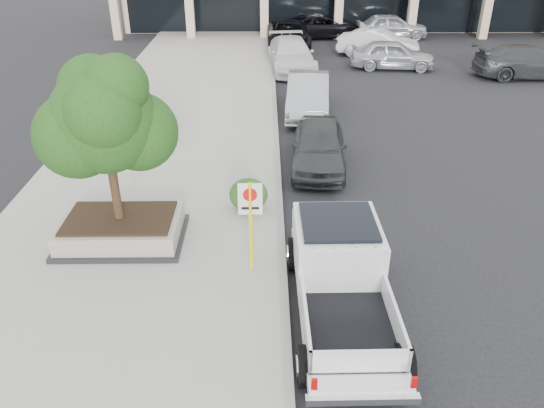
{
  "coord_description": "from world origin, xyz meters",
  "views": [
    {
      "loc": [
        -1.93,
        -10.35,
        7.67
      ],
      "look_at": [
        -1.79,
        1.5,
        1.12
      ],
      "focal_mm": 35.0,
      "sensor_mm": 36.0,
      "label": 1
    }
  ],
  "objects_px": {
    "planter": "(121,229)",
    "curb_car_d": "(289,35)",
    "curb_car_b": "(308,95)",
    "lot_car_c": "(529,62)",
    "lot_car_d": "(322,26)",
    "no_parking_sign": "(251,215)",
    "planter_tree": "(111,119)",
    "lot_car_a": "(393,54)",
    "pickup_truck": "(342,281)",
    "lot_car_e": "(391,26)",
    "curb_car_a": "(319,146)",
    "lot_car_b": "(378,43)",
    "curb_car_c": "(291,55)"
  },
  "relations": [
    {
      "from": "curb_car_a",
      "to": "lot_car_a",
      "type": "height_order",
      "value": "lot_car_a"
    },
    {
      "from": "lot_car_d",
      "to": "lot_car_e",
      "type": "relative_size",
      "value": 1.15
    },
    {
      "from": "curb_car_a",
      "to": "lot_car_e",
      "type": "relative_size",
      "value": 0.91
    },
    {
      "from": "curb_car_c",
      "to": "lot_car_c",
      "type": "distance_m",
      "value": 12.47
    },
    {
      "from": "no_parking_sign",
      "to": "planter_tree",
      "type": "bearing_deg",
      "value": 155.57
    },
    {
      "from": "curb_car_b",
      "to": "lot_car_b",
      "type": "bearing_deg",
      "value": 69.1
    },
    {
      "from": "no_parking_sign",
      "to": "curb_car_a",
      "type": "xyz_separation_m",
      "value": [
        2.15,
        6.18,
        -0.88
      ]
    },
    {
      "from": "planter",
      "to": "pickup_truck",
      "type": "bearing_deg",
      "value": -27.85
    },
    {
      "from": "planter",
      "to": "curb_car_a",
      "type": "height_order",
      "value": "curb_car_a"
    },
    {
      "from": "pickup_truck",
      "to": "lot_car_b",
      "type": "relative_size",
      "value": 1.18
    },
    {
      "from": "curb_car_a",
      "to": "curb_car_d",
      "type": "xyz_separation_m",
      "value": [
        -0.32,
        18.22,
        0.05
      ]
    },
    {
      "from": "planter",
      "to": "lot_car_c",
      "type": "xyz_separation_m",
      "value": [
        17.53,
        15.85,
        0.34
      ]
    },
    {
      "from": "no_parking_sign",
      "to": "pickup_truck",
      "type": "height_order",
      "value": "no_parking_sign"
    },
    {
      "from": "planter",
      "to": "lot_car_b",
      "type": "xyz_separation_m",
      "value": [
        10.51,
        20.56,
        0.31
      ]
    },
    {
      "from": "curb_car_d",
      "to": "lot_car_e",
      "type": "relative_size",
      "value": 1.18
    },
    {
      "from": "pickup_truck",
      "to": "curb_car_c",
      "type": "bearing_deg",
      "value": 89.92
    },
    {
      "from": "curb_car_c",
      "to": "planter",
      "type": "bearing_deg",
      "value": -111.16
    },
    {
      "from": "lot_car_c",
      "to": "lot_car_a",
      "type": "bearing_deg",
      "value": 74.71
    },
    {
      "from": "curb_car_a",
      "to": "curb_car_b",
      "type": "height_order",
      "value": "curb_car_b"
    },
    {
      "from": "lot_car_b",
      "to": "lot_car_a",
      "type": "bearing_deg",
      "value": -154.49
    },
    {
      "from": "planter",
      "to": "curb_car_d",
      "type": "xyz_separation_m",
      "value": [
        5.24,
        23.07,
        0.33
      ]
    },
    {
      "from": "planter",
      "to": "lot_car_b",
      "type": "height_order",
      "value": "lot_car_b"
    },
    {
      "from": "lot_car_d",
      "to": "curb_car_b",
      "type": "bearing_deg",
      "value": 162.61
    },
    {
      "from": "planter_tree",
      "to": "pickup_truck",
      "type": "bearing_deg",
      "value": -29.75
    },
    {
      "from": "lot_car_b",
      "to": "no_parking_sign",
      "type": "bearing_deg",
      "value": -177.76
    },
    {
      "from": "planter_tree",
      "to": "no_parking_sign",
      "type": "relative_size",
      "value": 1.74
    },
    {
      "from": "pickup_truck",
      "to": "lot_car_e",
      "type": "distance_m",
      "value": 29.39
    },
    {
      "from": "lot_car_a",
      "to": "no_parking_sign",
      "type": "bearing_deg",
      "value": 165.49
    },
    {
      "from": "curb_car_d",
      "to": "lot_car_d",
      "type": "distance_m",
      "value": 3.88
    },
    {
      "from": "planter_tree",
      "to": "lot_car_d",
      "type": "relative_size",
      "value": 0.72
    },
    {
      "from": "pickup_truck",
      "to": "lot_car_b",
      "type": "height_order",
      "value": "pickup_truck"
    },
    {
      "from": "curb_car_d",
      "to": "lot_car_c",
      "type": "bearing_deg",
      "value": -30.38
    },
    {
      "from": "curb_car_c",
      "to": "lot_car_c",
      "type": "height_order",
      "value": "curb_car_c"
    },
    {
      "from": "curb_car_d",
      "to": "curb_car_a",
      "type": "bearing_deg",
      "value": -88.94
    },
    {
      "from": "curb_car_d",
      "to": "lot_car_c",
      "type": "relative_size",
      "value": 1.02
    },
    {
      "from": "planter",
      "to": "lot_car_c",
      "type": "height_order",
      "value": "lot_car_c"
    },
    {
      "from": "curb_car_a",
      "to": "lot_car_c",
      "type": "distance_m",
      "value": 16.26
    },
    {
      "from": "no_parking_sign",
      "to": "lot_car_a",
      "type": "relative_size",
      "value": 0.5
    },
    {
      "from": "curb_car_c",
      "to": "curb_car_d",
      "type": "distance_m",
      "value": 5.49
    },
    {
      "from": "curb_car_b",
      "to": "curb_car_d",
      "type": "xyz_separation_m",
      "value": [
        -0.33,
        12.74,
        -0.01
      ]
    },
    {
      "from": "planter",
      "to": "curb_car_b",
      "type": "height_order",
      "value": "curb_car_b"
    },
    {
      "from": "curb_car_c",
      "to": "lot_car_e",
      "type": "bearing_deg",
      "value": 43.73
    },
    {
      "from": "lot_car_b",
      "to": "lot_car_c",
      "type": "xyz_separation_m",
      "value": [
        7.02,
        -4.71,
        0.03
      ]
    },
    {
      "from": "no_parking_sign",
      "to": "curb_car_d",
      "type": "xyz_separation_m",
      "value": [
        1.84,
        24.4,
        -0.83
      ]
    },
    {
      "from": "planter_tree",
      "to": "curb_car_c",
      "type": "bearing_deg",
      "value": 73.87
    },
    {
      "from": "curb_car_b",
      "to": "lot_car_a",
      "type": "distance_m",
      "value": 9.03
    },
    {
      "from": "curb_car_b",
      "to": "lot_car_c",
      "type": "xyz_separation_m",
      "value": [
        11.96,
        5.52,
        0.0
      ]
    },
    {
      "from": "curb_car_a",
      "to": "lot_car_b",
      "type": "height_order",
      "value": "lot_car_b"
    },
    {
      "from": "lot_car_d",
      "to": "planter",
      "type": "bearing_deg",
      "value": 153.87
    },
    {
      "from": "curb_car_d",
      "to": "lot_car_a",
      "type": "xyz_separation_m",
      "value": [
        5.53,
        -5.36,
        -0.02
      ]
    }
  ]
}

